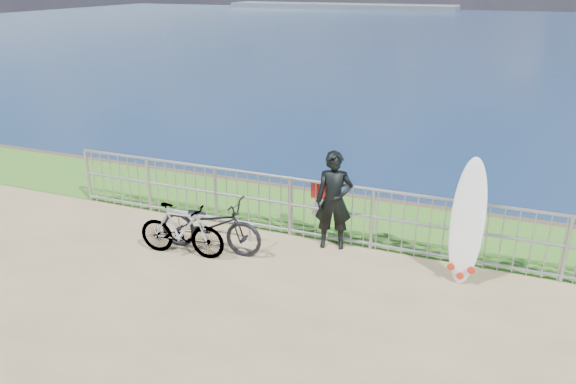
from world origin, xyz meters
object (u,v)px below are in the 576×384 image
at_px(surfboard, 467,226).
at_px(surfer, 334,201).
at_px(bicycle_near, 210,225).
at_px(bicycle_far, 181,230).

bearing_deg(surfboard, surfer, 171.97).
height_order(surfer, bicycle_near, surfer).
xyz_separation_m(surfer, bicycle_far, (-2.25, -1.25, -0.40)).
bearing_deg(surfboard, bicycle_near, -171.38).
bearing_deg(bicycle_far, surfboard, -83.29).
bearing_deg(surfer, bicycle_far, -166.09).
relative_size(surfer, surfboard, 0.88).
height_order(surfer, bicycle_far, surfer).
xyz_separation_m(surfboard, bicycle_far, (-4.45, -0.94, -0.44)).
bearing_deg(surfboard, bicycle_far, -168.07).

